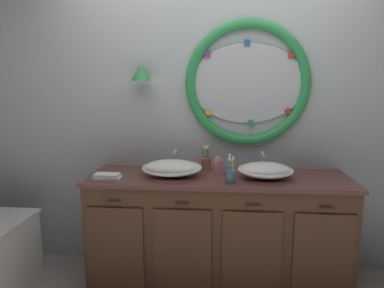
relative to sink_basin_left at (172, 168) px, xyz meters
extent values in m
cube|color=silver|center=(0.31, 0.35, 0.37)|extent=(6.40, 0.08, 2.60)
ellipsoid|color=silver|center=(0.58, 0.30, 0.64)|extent=(0.92, 0.02, 0.64)
torus|color=green|center=(0.58, 0.29, 0.64)|extent=(1.01, 0.08, 1.01)
cube|color=purple|center=(1.04, 0.28, 0.66)|extent=(0.05, 0.01, 0.05)
cube|color=red|center=(0.91, 0.28, 0.86)|extent=(0.05, 0.01, 0.05)
cube|color=#2866B7|center=(0.57, 0.28, 0.95)|extent=(0.05, 0.01, 0.05)
cube|color=purple|center=(0.25, 0.28, 0.86)|extent=(0.05, 0.01, 0.05)
cube|color=red|center=(0.11, 0.28, 0.65)|extent=(0.05, 0.01, 0.05)
cube|color=yellow|center=(0.26, 0.28, 0.40)|extent=(0.05, 0.01, 0.05)
cube|color=green|center=(0.61, 0.28, 0.32)|extent=(0.05, 0.01, 0.05)
cube|color=red|center=(0.91, 0.28, 0.42)|extent=(0.05, 0.01, 0.05)
cylinder|color=#4C3823|center=(-0.27, 0.27, 0.75)|extent=(0.02, 0.09, 0.02)
cone|color=green|center=(-0.27, 0.22, 0.73)|extent=(0.17, 0.17, 0.14)
cube|color=brown|center=(0.35, 0.03, -0.51)|extent=(1.96, 0.57, 0.83)
cube|color=brown|center=(0.35, 0.03, -0.08)|extent=(2.00, 0.60, 0.03)
cube|color=brown|center=(0.35, 0.30, -0.15)|extent=(1.96, 0.02, 0.11)
cube|color=brown|center=(-0.38, -0.26, -0.55)|extent=(0.41, 0.02, 0.63)
cylinder|color=#422D1E|center=(-0.38, -0.27, -0.19)|extent=(0.10, 0.01, 0.01)
cube|color=brown|center=(0.11, -0.26, -0.55)|extent=(0.41, 0.02, 0.63)
cylinder|color=#422D1E|center=(0.11, -0.27, -0.19)|extent=(0.10, 0.01, 0.01)
cube|color=brown|center=(0.60, -0.26, -0.55)|extent=(0.41, 0.02, 0.63)
cylinder|color=#422D1E|center=(0.60, -0.27, -0.19)|extent=(0.10, 0.01, 0.01)
cube|color=brown|center=(1.09, -0.26, -0.55)|extent=(0.41, 0.02, 0.63)
cylinder|color=#422D1E|center=(1.09, -0.27, -0.19)|extent=(0.10, 0.01, 0.01)
ellipsoid|color=white|center=(0.00, 0.00, 0.00)|extent=(0.44, 0.29, 0.13)
torus|color=white|center=(0.00, 0.00, 0.00)|extent=(0.46, 0.46, 0.02)
cylinder|color=silver|center=(0.00, 0.00, 0.00)|extent=(0.03, 0.03, 0.01)
ellipsoid|color=white|center=(0.71, 0.00, 0.00)|extent=(0.39, 0.29, 0.12)
torus|color=white|center=(0.71, 0.00, 0.00)|extent=(0.41, 0.41, 0.02)
cylinder|color=silver|center=(0.71, 0.00, 0.00)|extent=(0.03, 0.03, 0.01)
cylinder|color=silver|center=(0.00, 0.24, -0.05)|extent=(0.05, 0.05, 0.02)
cylinder|color=silver|center=(0.00, 0.24, 0.02)|extent=(0.02, 0.02, 0.13)
sphere|color=silver|center=(0.00, 0.24, 0.09)|extent=(0.03, 0.03, 0.03)
cylinder|color=silver|center=(0.00, 0.19, 0.09)|extent=(0.02, 0.10, 0.02)
cylinder|color=silver|center=(-0.08, 0.24, -0.03)|extent=(0.04, 0.04, 0.06)
cylinder|color=silver|center=(0.08, 0.24, -0.03)|extent=(0.04, 0.04, 0.06)
cube|color=silver|center=(-0.08, 0.24, 0.00)|extent=(0.05, 0.01, 0.01)
cube|color=silver|center=(0.08, 0.24, 0.00)|extent=(0.05, 0.01, 0.01)
cylinder|color=silver|center=(0.71, 0.24, -0.05)|extent=(0.05, 0.05, 0.02)
cylinder|color=silver|center=(0.71, 0.24, 0.02)|extent=(0.02, 0.02, 0.13)
sphere|color=silver|center=(0.71, 0.24, 0.08)|extent=(0.03, 0.03, 0.03)
cylinder|color=silver|center=(0.71, 0.17, 0.08)|extent=(0.02, 0.13, 0.02)
cylinder|color=silver|center=(0.62, 0.24, -0.03)|extent=(0.04, 0.04, 0.06)
cylinder|color=silver|center=(0.79, 0.24, -0.03)|extent=(0.04, 0.04, 0.06)
cube|color=silver|center=(0.62, 0.24, 0.00)|extent=(0.05, 0.01, 0.01)
cube|color=silver|center=(0.79, 0.24, 0.00)|extent=(0.05, 0.01, 0.01)
cylinder|color=#996647|center=(0.25, 0.20, -0.01)|extent=(0.08, 0.08, 0.10)
torus|color=#996647|center=(0.25, 0.20, 0.04)|extent=(0.09, 0.09, 0.01)
cylinder|color=green|center=(0.27, 0.20, 0.03)|extent=(0.01, 0.03, 0.17)
cube|color=white|center=(0.27, 0.20, 0.13)|extent=(0.02, 0.02, 0.02)
cylinder|color=blue|center=(0.25, 0.22, 0.03)|extent=(0.02, 0.02, 0.16)
cube|color=white|center=(0.25, 0.22, 0.12)|extent=(0.02, 0.02, 0.02)
cylinder|color=#E0383D|center=(0.23, 0.20, 0.04)|extent=(0.02, 0.01, 0.17)
cube|color=white|center=(0.23, 0.20, 0.13)|extent=(0.02, 0.02, 0.02)
cylinder|color=green|center=(0.26, 0.18, 0.03)|extent=(0.02, 0.01, 0.17)
cube|color=white|center=(0.26, 0.18, 0.13)|extent=(0.02, 0.02, 0.02)
cylinder|color=slate|center=(0.44, -0.16, -0.02)|extent=(0.07, 0.07, 0.10)
torus|color=slate|center=(0.44, -0.16, 0.03)|extent=(0.08, 0.08, 0.01)
cylinder|color=yellow|center=(0.46, -0.16, 0.03)|extent=(0.02, 0.01, 0.16)
cube|color=white|center=(0.46, -0.16, 0.12)|extent=(0.02, 0.02, 0.02)
cylinder|color=orange|center=(0.43, -0.15, 0.04)|extent=(0.02, 0.03, 0.17)
cube|color=white|center=(0.43, -0.15, 0.13)|extent=(0.02, 0.02, 0.02)
cylinder|color=blue|center=(0.43, -0.17, 0.03)|extent=(0.01, 0.03, 0.16)
cube|color=white|center=(0.43, -0.17, 0.12)|extent=(0.02, 0.02, 0.02)
cylinder|color=pink|center=(0.35, 0.05, 0.00)|extent=(0.07, 0.07, 0.12)
cylinder|color=silver|center=(0.35, 0.05, 0.07)|extent=(0.04, 0.04, 0.02)
cylinder|color=silver|center=(0.35, 0.03, 0.08)|extent=(0.01, 0.04, 0.01)
cube|color=white|center=(-0.46, -0.14, -0.05)|extent=(0.20, 0.11, 0.02)
cube|color=white|center=(-0.46, -0.14, -0.03)|extent=(0.19, 0.10, 0.02)
camera|label=1|loc=(0.37, -2.54, 0.64)|focal=32.23mm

